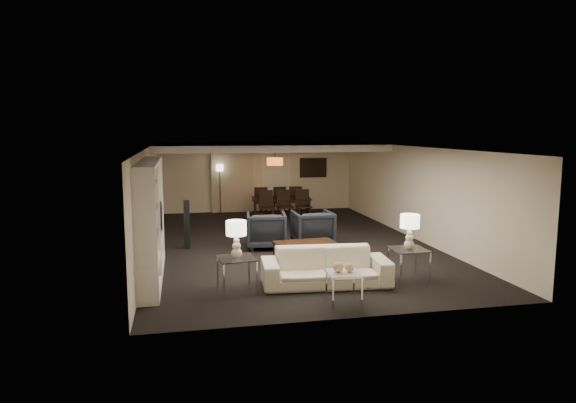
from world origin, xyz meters
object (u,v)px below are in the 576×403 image
Objects in this scene: chair_nr at (304,206)px; floor_lamp at (220,189)px; table_lamp_right at (410,232)px; television at (154,220)px; coffee_table at (306,253)px; side_table_left at (237,274)px; vase_amber at (149,200)px; floor_speaker at (187,225)px; dining_table at (281,208)px; armchair_right at (313,228)px; sofa at (326,267)px; pendant_light at (275,162)px; table_lamp_left at (236,239)px; vase_blue at (148,233)px; chair_fr at (295,200)px; armchair_left at (266,230)px; chair_nm at (285,206)px; side_table_right at (408,264)px; chair_fm at (278,201)px; marble_table at (344,288)px; chair_nl at (267,207)px.

floor_lamp reaches higher than chair_nr.
television reaches higher than table_lamp_right.
coffee_table is 2.00× the size of side_table_left.
vase_amber is 3.23m from floor_speaker.
dining_table is at bearing 84.12° from coffee_table.
table_lamp_right is (1.10, -3.30, 0.51)m from armchair_right.
pendant_light is at bearing 92.14° from sofa.
vase_blue is (-1.56, 0.05, 0.18)m from table_lamp_left.
dining_table is 1.92× the size of chair_fr.
dining_table is (0.60, 7.40, -0.01)m from sofa.
chair_nm is (1.20, 3.45, 0.06)m from armchair_left.
floor_lamp is at bearing 87.51° from table_lamp_left.
coffee_table is 1.34× the size of armchair_right.
coffee_table is 1.21× the size of television.
chair_fr is at bearing 58.88° from vase_amber.
floor_lamp is at bearing 108.65° from side_table_right.
side_table_right is 8.07m from chair_fr.
chair_fm is (2.30, 8.05, -0.45)m from table_lamp_left.
chair_nr reaches higher than armchair_left.
television reaches higher than side_table_right.
vase_amber is (-3.26, 1.76, 1.38)m from marble_table.
vase_amber reaches higher than chair_fm.
side_table_left is 8.37m from chair_fm.
dining_table is at bearing 90.27° from sofa.
armchair_left is 1.44× the size of table_lamp_right.
coffee_table is at bearing 94.89° from sofa.
sofa is at bearing -0.80° from vase_blue.
dining_table reaches higher than side_table_right.
pendant_light is 1.84m from chair_fr.
vase_amber is 0.09× the size of dining_table.
floor_speaker reaches higher than marble_table.
table_lamp_right is 6.85m from chair_nm.
armchair_right is 3.50m from chair_nl.
side_table_left is at bearing -139.74° from television.
armchair_right is at bearing 88.20° from chair_fr.
dining_table is 0.67m from chair_nm.
floor_lamp is at bearing -15.13° from television.
floor_lamp reaches higher than side_table_left.
armchair_right is (0.60, 3.30, 0.10)m from sofa.
armchair_left is 0.97× the size of chair_nm.
pendant_light reaches higher than chair_nr.
vase_amber is 0.18× the size of chair_nl.
floor_lamp reaches higher than armchair_left.
floor_speaker reaches higher than coffee_table.
vase_blue is at bearing -123.67° from chair_nr.
coffee_table is (-0.35, -5.62, -1.68)m from pendant_light.
armchair_right is 0.57× the size of floor_lamp.
floor_lamp is (-1.91, 1.52, 0.52)m from dining_table.
table_lamp_left reaches higher than armchair_right.
table_lamp_left is at bearing 78.46° from armchair_left.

